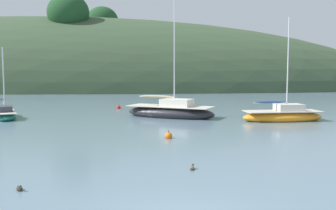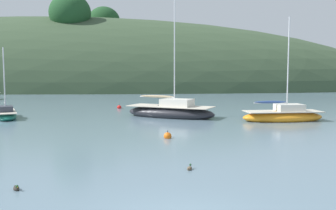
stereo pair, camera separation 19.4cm
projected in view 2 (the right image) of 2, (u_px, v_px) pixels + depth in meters
The scene contains 8 objects.
far_shoreline_hill at pixel (49, 89), 79.18m from camera, with size 150.00×36.00×34.26m.
sailboat_black_sloop at pixel (283, 116), 28.03m from camera, with size 6.51×2.83×8.08m.
sailboat_yellow_far at pixel (6, 115), 29.55m from camera, with size 3.53×5.07×5.86m.
sailboat_white_near at pixel (171, 112), 30.40m from camera, with size 8.09×5.71×10.65m.
mooring_buoy_channel at pixel (119, 107), 37.65m from camera, with size 0.44×0.44×0.54m.
mooring_buoy_outer at pixel (168, 136), 20.66m from camera, with size 0.44×0.44×0.54m.
duck_trailing at pixel (190, 168), 14.01m from camera, with size 0.27×0.42×0.24m.
duck_lead at pixel (16, 188), 11.58m from camera, with size 0.33×0.40×0.24m.
Camera 2 is at (-0.37, -8.08, 3.71)m, focal length 39.20 mm.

